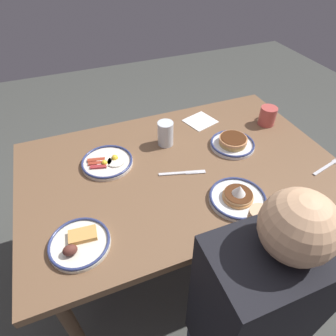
{
  "coord_description": "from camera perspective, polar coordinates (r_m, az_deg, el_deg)",
  "views": [
    {
      "loc": [
        0.41,
        0.9,
        1.62
      ],
      "look_at": [
        0.07,
        0.03,
        0.77
      ],
      "focal_mm": 30.78,
      "sensor_mm": 36.0,
      "label": 1
    }
  ],
  "objects": [
    {
      "name": "coffee_mug",
      "position": [
        1.65,
        19.11,
        9.8
      ],
      "size": [
        0.09,
        0.11,
        0.1
      ],
      "color": "#BF4C47",
      "rests_on": "dining_table"
    },
    {
      "name": "plate_center_pancakes",
      "position": [
        1.08,
        -17.23,
        -14.07
      ],
      "size": [
        0.22,
        0.22,
        0.05
      ],
      "color": "silver",
      "rests_on": "dining_table"
    },
    {
      "name": "seated_diner",
      "position": [
        1.17,
        15.99,
        -27.0
      ],
      "size": [
        0.39,
        0.34,
        1.18
      ],
      "color": "black",
      "rests_on": "ground_plane"
    },
    {
      "name": "plate_near_main",
      "position": [
        1.35,
        -11.93,
        1.17
      ],
      "size": [
        0.23,
        0.23,
        0.04
      ],
      "color": "silver",
      "rests_on": "dining_table"
    },
    {
      "name": "butter_knife",
      "position": [
        1.28,
        2.8,
        -0.99
      ],
      "size": [
        0.21,
        0.07,
        0.01
      ],
      "color": "silver",
      "rests_on": "dining_table"
    },
    {
      "name": "drinking_glass",
      "position": [
        1.41,
        -0.41,
        6.64
      ],
      "size": [
        0.08,
        0.08,
        0.12
      ],
      "color": "silver",
      "rests_on": "dining_table"
    },
    {
      "name": "dining_table",
      "position": [
        1.37,
        2.2,
        -1.78
      ],
      "size": [
        1.42,
        0.9,
        0.74
      ],
      "color": "brown",
      "rests_on": "ground_plane"
    },
    {
      "name": "paper_napkin",
      "position": [
        1.62,
        6.4,
        9.2
      ],
      "size": [
        0.18,
        0.18,
        0.0
      ],
      "primitive_type": "cube",
      "rotation": [
        0.0,
        0.0,
        0.3
      ],
      "color": "white",
      "rests_on": "dining_table"
    },
    {
      "name": "ground_plane",
      "position": [
        1.9,
        1.66,
        -16.48
      ],
      "size": [
        6.0,
        6.0,
        0.0
      ],
      "primitive_type": "plane",
      "color": "#444641"
    },
    {
      "name": "plate_far_companion",
      "position": [
        1.19,
        13.64,
        -5.64
      ],
      "size": [
        0.23,
        0.23,
        0.08
      ],
      "color": "white",
      "rests_on": "dining_table"
    },
    {
      "name": "fork_near",
      "position": [
        1.49,
        28.81,
        0.16
      ],
      "size": [
        0.18,
        0.06,
        0.01
      ],
      "color": "silver",
      "rests_on": "dining_table"
    },
    {
      "name": "plate_far_side",
      "position": [
        1.45,
        12.66,
        4.88
      ],
      "size": [
        0.22,
        0.22,
        0.05
      ],
      "color": "white",
      "rests_on": "dining_table"
    }
  ]
}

